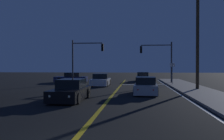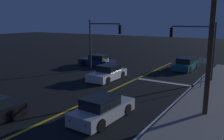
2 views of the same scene
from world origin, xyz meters
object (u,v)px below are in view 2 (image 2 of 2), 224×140
object	(u,v)px
traffic_signal_near_right	(196,42)
car_parked_curb_white	(108,73)
car_far_approaching_silver	(102,109)
street_sign_corner	(202,68)
utility_pole_right	(212,26)
car_lead_oncoming_teal	(186,64)
traffic_signal_far_left	(101,37)
car_following_oncoming_navy	(97,61)

from	to	relation	value
traffic_signal_near_right	car_parked_curb_white	bearing A→B (deg)	30.44
car_far_approaching_silver	traffic_signal_near_right	size ratio (longest dim) A/B	0.82
car_parked_curb_white	street_sign_corner	xyz separation A→B (m)	(8.07, 1.23, 1.14)
car_parked_curb_white	utility_pole_right	bearing A→B (deg)	154.62
car_far_approaching_silver	car_lead_oncoming_teal	xyz separation A→B (m)	(0.20, 16.30, 0.00)
traffic_signal_near_right	street_sign_corner	distance (m)	3.54
car_parked_curb_white	traffic_signal_near_right	xyz separation A→B (m)	(6.86, 4.03, 2.94)
car_parked_curb_white	car_lead_oncoming_teal	distance (m)	9.79
traffic_signal_near_right	traffic_signal_far_left	size ratio (longest dim) A/B	0.96
car_parked_curb_white	car_far_approaching_silver	bearing A→B (deg)	120.39
traffic_signal_near_right	street_sign_corner	size ratio (longest dim) A/B	2.04
street_sign_corner	utility_pole_right	bearing A→B (deg)	-75.94
car_parked_curb_white	car_following_oncoming_navy	xyz separation A→B (m)	(-4.77, 5.09, -0.00)
car_parked_curb_white	utility_pole_right	xyz separation A→B (m)	(9.47, -4.36, 4.49)
traffic_signal_far_left	car_lead_oncoming_teal	bearing A→B (deg)	38.30
car_following_oncoming_navy	traffic_signal_near_right	xyz separation A→B (m)	(11.63, -1.06, 2.94)
street_sign_corner	car_parked_curb_white	bearing A→B (deg)	-171.32
car_lead_oncoming_teal	utility_pole_right	bearing A→B (deg)	-69.01
car_lead_oncoming_teal	street_sign_corner	xyz separation A→B (m)	(3.15, -7.23, 1.14)
car_far_approaching_silver	traffic_signal_far_left	bearing A→B (deg)	126.92
car_far_approaching_silver	car_parked_curb_white	xyz separation A→B (m)	(-4.72, 7.84, 0.00)
car_lead_oncoming_teal	street_sign_corner	distance (m)	7.97
traffic_signal_far_left	car_parked_curb_white	bearing A→B (deg)	-46.85
car_following_oncoming_navy	street_sign_corner	world-z (taller)	street_sign_corner
car_parked_curb_white	street_sign_corner	distance (m)	8.24
car_lead_oncoming_teal	utility_pole_right	distance (m)	14.33
car_following_oncoming_navy	utility_pole_right	size ratio (longest dim) A/B	0.46
car_parked_curb_white	street_sign_corner	size ratio (longest dim) A/B	1.69
car_parked_curb_white	street_sign_corner	world-z (taller)	street_sign_corner
car_lead_oncoming_teal	traffic_signal_far_left	bearing A→B (deg)	-140.24
car_far_approaching_silver	car_following_oncoming_navy	distance (m)	16.04
street_sign_corner	car_far_approaching_silver	bearing A→B (deg)	-110.27
car_following_oncoming_navy	street_sign_corner	distance (m)	13.46
traffic_signal_near_right	car_far_approaching_silver	bearing A→B (deg)	79.77
car_following_oncoming_navy	car_lead_oncoming_teal	size ratio (longest dim) A/B	0.99
car_far_approaching_silver	street_sign_corner	distance (m)	9.73
car_far_approaching_silver	street_sign_corner	world-z (taller)	street_sign_corner
utility_pole_right	street_sign_corner	bearing A→B (deg)	104.06
car_following_oncoming_navy	car_lead_oncoming_teal	distance (m)	10.26
car_parked_curb_white	traffic_signal_far_left	world-z (taller)	traffic_signal_far_left
car_following_oncoming_navy	car_lead_oncoming_teal	bearing A→B (deg)	-71.72
traffic_signal_near_right	car_following_oncoming_navy	bearing A→B (deg)	-5.22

